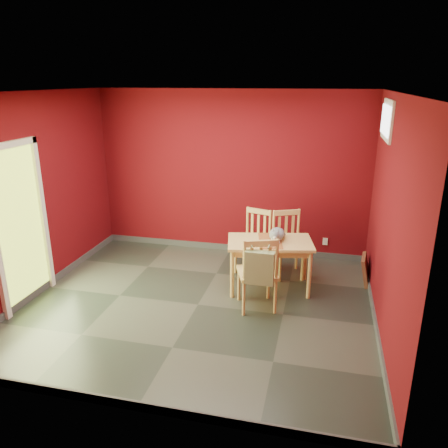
% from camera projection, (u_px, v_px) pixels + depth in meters
% --- Properties ---
extents(ground, '(4.50, 4.50, 0.00)m').
position_uv_depth(ground, '(198.00, 305.00, 5.78)').
color(ground, '#2D342D').
rests_on(ground, ground).
extents(room_shell, '(4.50, 4.50, 4.50)m').
position_uv_depth(room_shell, '(198.00, 301.00, 5.76)').
color(room_shell, '#57090E').
rests_on(room_shell, ground).
extents(doorway, '(0.06, 1.01, 2.13)m').
position_uv_depth(doorway, '(19.00, 221.00, 5.54)').
color(doorway, '#B7D838').
rests_on(doorway, ground).
extents(window, '(0.05, 0.90, 0.50)m').
position_uv_depth(window, '(387.00, 120.00, 5.48)').
color(window, white).
rests_on(window, room_shell).
extents(outlet_plate, '(0.08, 0.02, 0.12)m').
position_uv_depth(outlet_plate, '(325.00, 241.00, 7.17)').
color(outlet_plate, silver).
rests_on(outlet_plate, room_shell).
extents(dining_table, '(1.27, 0.89, 0.72)m').
position_uv_depth(dining_table, '(270.00, 247.00, 6.03)').
color(dining_table, '#DBB466').
rests_on(dining_table, ground).
extents(table_runner, '(0.42, 0.69, 0.32)m').
position_uv_depth(table_runner, '(269.00, 247.00, 5.92)').
color(table_runner, '#975127').
rests_on(table_runner, dining_table).
extents(chair_far_left, '(0.56, 0.56, 0.96)m').
position_uv_depth(chair_far_left, '(254.00, 240.00, 6.68)').
color(chair_far_left, '#DBB466').
rests_on(chair_far_left, ground).
extents(chair_far_right, '(0.60, 0.60, 0.98)m').
position_uv_depth(chair_far_right, '(288.00, 243.00, 6.54)').
color(chair_far_right, '#DBB466').
rests_on(chair_far_right, ground).
extents(chair_near, '(0.60, 0.60, 1.01)m').
position_uv_depth(chair_near, '(258.00, 272.00, 5.53)').
color(chair_near, '#DBB466').
rests_on(chair_near, ground).
extents(tote_bag, '(0.35, 0.20, 0.49)m').
position_uv_depth(tote_bag, '(259.00, 268.00, 5.26)').
color(tote_bag, '#84925E').
rests_on(tote_bag, chair_near).
extents(cat, '(0.26, 0.46, 0.22)m').
position_uv_depth(cat, '(277.00, 232.00, 6.03)').
color(cat, slate).
rests_on(cat, table_runner).
extents(picture_frame, '(0.19, 0.43, 0.42)m').
position_uv_depth(picture_frame, '(365.00, 270.00, 6.33)').
color(picture_frame, brown).
rests_on(picture_frame, ground).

